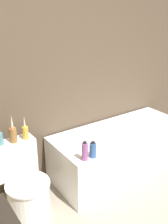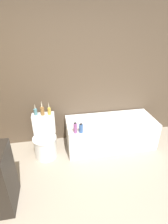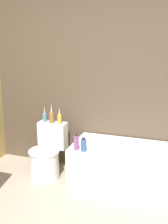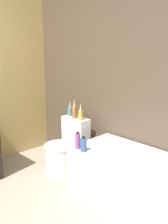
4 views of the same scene
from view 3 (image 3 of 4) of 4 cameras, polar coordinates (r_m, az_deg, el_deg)
The scene contains 8 objects.
wall_back_tiled at distance 3.63m, azimuth 2.63°, elevation 6.81°, with size 6.40×0.06×2.60m.
bathtub at distance 3.42m, azimuth 11.81°, elevation -12.00°, with size 1.69×0.71×0.55m.
toilet at distance 3.71m, azimuth -8.05°, elevation -9.28°, with size 0.42×0.58×0.71m.
vase_gold at distance 3.77m, azimuth -8.56°, elevation -0.99°, with size 0.06×0.06×0.22m.
vase_silver at distance 3.69m, azimuth -7.09°, elevation -0.97°, with size 0.07×0.07×0.28m.
vase_bronze at distance 3.64m, azimuth -5.37°, elevation -1.33°, with size 0.06×0.06×0.24m.
shampoo_bottle_tall at distance 3.17m, azimuth -1.70°, elevation -6.72°, with size 0.06×0.06×0.20m.
shampoo_bottle_short at distance 3.14m, azimuth -0.07°, elevation -7.19°, with size 0.07×0.07×0.17m.
Camera 3 is at (1.01, -1.33, 1.81)m, focal length 42.00 mm.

